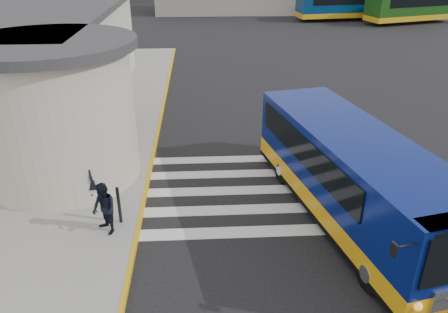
{
  "coord_description": "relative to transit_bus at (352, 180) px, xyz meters",
  "views": [
    {
      "loc": [
        -2.11,
        -13.69,
        7.7
      ],
      "look_at": [
        -1.37,
        -0.5,
        1.17
      ],
      "focal_mm": 35.0,
      "sensor_mm": 36.0,
      "label": 1
    }
  ],
  "objects": [
    {
      "name": "crosswalk",
      "position": [
        -2.86,
        1.76,
        -1.3
      ],
      "size": [
        8.0,
        5.35,
        0.01
      ],
      "color": "silver",
      "rests_on": "ground"
    },
    {
      "name": "station_building",
      "position": [
        -13.2,
        9.46,
        1.26
      ],
      "size": [
        12.7,
        18.7,
        4.8
      ],
      "color": "#BEB7A0",
      "rests_on": "ground"
    },
    {
      "name": "curb_strip",
      "position": [
        -6.41,
        6.56,
        -1.23
      ],
      "size": [
        0.12,
        34.0,
        0.16
      ],
      "primitive_type": "cube",
      "color": "gold",
      "rests_on": "ground"
    },
    {
      "name": "transit_bus",
      "position": [
        0.0,
        0.0,
        0.0
      ],
      "size": [
        4.82,
        9.99,
        2.74
      ],
      "rotation": [
        0.0,
        0.0,
        0.21
      ],
      "color": "navy",
      "rests_on": "ground"
    },
    {
      "name": "ground",
      "position": [
        -2.36,
        2.56,
        -1.31
      ],
      "size": [
        140.0,
        140.0,
        0.0
      ],
      "primitive_type": "plane",
      "color": "black",
      "rests_on": "ground"
    },
    {
      "name": "bollard",
      "position": [
        -6.95,
        -0.12,
        -0.57
      ],
      "size": [
        0.1,
        0.1,
        1.18
      ],
      "primitive_type": "cylinder",
      "color": "black",
      "rests_on": "sidewalk"
    },
    {
      "name": "far_bus_a",
      "position": [
        10.77,
        37.31,
        0.24
      ],
      "size": [
        9.49,
        3.78,
        2.38
      ],
      "rotation": [
        0.0,
        0.0,
        1.7
      ],
      "color": "navy",
      "rests_on": "ground"
    },
    {
      "name": "pedestrian_a",
      "position": [
        -7.92,
        1.11,
        -0.23
      ],
      "size": [
        0.53,
        0.73,
        1.86
      ],
      "primitive_type": "imported",
      "rotation": [
        0.0,
        0.0,
        1.43
      ],
      "color": "black",
      "rests_on": "sidewalk"
    },
    {
      "name": "sidewalk",
      "position": [
        -11.36,
        6.56,
        -1.23
      ],
      "size": [
        10.0,
        34.0,
        0.15
      ],
      "primitive_type": "cube",
      "color": "gray",
      "rests_on": "ground"
    },
    {
      "name": "pedestrian_b",
      "position": [
        -7.27,
        -0.6,
        -0.37
      ],
      "size": [
        0.94,
        0.97,
        1.57
      ],
      "primitive_type": "imported",
      "rotation": [
        0.0,
        0.0,
        -0.89
      ],
      "color": "black",
      "rests_on": "sidewalk"
    },
    {
      "name": "far_bus_b",
      "position": [
        17.42,
        34.96,
        0.28
      ],
      "size": [
        9.85,
        5.3,
        2.45
      ],
      "rotation": [
        0.0,
        0.0,
        1.87
      ],
      "color": "#184412",
      "rests_on": "ground"
    }
  ]
}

